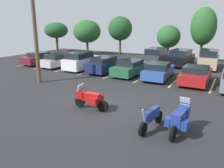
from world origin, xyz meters
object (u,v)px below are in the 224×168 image
(motorcycle_third, at_px, (151,118))
(car_far_charcoal, at_px, (156,56))
(car_blue, at_px, (159,71))
(car_far_black, at_px, (181,58))
(car_navy, at_px, (106,64))
(car_far_tan, at_px, (209,59))
(motorcycle_touring, at_px, (90,98))
(car_green, at_px, (130,68))
(car_silver, at_px, (59,60))
(utility_pole, at_px, (34,23))
(car_maroon, at_px, (41,58))
(car_red, at_px, (196,75))
(motorcycle_second, at_px, (180,118))
(car_white, at_px, (81,61))

(motorcycle_third, distance_m, car_far_charcoal, 16.75)
(car_blue, height_order, car_far_black, car_far_black)
(car_navy, height_order, car_far_tan, car_far_tan)
(car_far_black, bearing_deg, motorcycle_touring, -95.72)
(car_green, height_order, car_far_tan, car_far_tan)
(motorcycle_third, height_order, car_far_tan, car_far_tan)
(motorcycle_third, relative_size, car_silver, 0.49)
(car_silver, distance_m, car_far_tan, 15.92)
(car_far_tan, xyz_separation_m, utility_pole, (-11.21, -12.67, 3.67))
(car_silver, height_order, car_blue, car_blue)
(car_maroon, relative_size, car_navy, 0.96)
(car_maroon, xyz_separation_m, utility_pole, (6.20, -6.09, 3.95))
(motorcycle_third, distance_m, car_silver, 16.58)
(car_far_tan, bearing_deg, motorcycle_third, -92.23)
(car_blue, relative_size, car_far_black, 0.97)
(car_far_black, bearing_deg, car_far_tan, 0.62)
(car_navy, xyz_separation_m, car_blue, (5.41, -0.35, -0.04))
(car_red, bearing_deg, motorcycle_second, -85.28)
(car_far_tan, bearing_deg, car_maroon, -159.31)
(car_far_charcoal, bearing_deg, car_green, -92.34)
(car_white, distance_m, car_far_tan, 13.27)
(motorcycle_second, height_order, car_blue, motorcycle_second)
(car_far_charcoal, bearing_deg, motorcycle_second, -68.56)
(car_silver, bearing_deg, motorcycle_second, -31.19)
(car_far_charcoal, bearing_deg, car_maroon, -151.38)
(car_blue, bearing_deg, car_green, 175.23)
(car_blue, xyz_separation_m, car_far_charcoal, (-2.43, 6.81, 0.23))
(motorcycle_second, distance_m, car_green, 11.19)
(car_silver, xyz_separation_m, car_far_charcoal, (8.73, 6.70, 0.25))
(motorcycle_third, height_order, car_navy, car_navy)
(car_green, bearing_deg, car_white, -178.27)
(car_blue, height_order, car_far_tan, car_far_tan)
(car_far_black, distance_m, utility_pole, 15.62)
(car_far_tan, height_order, utility_pole, utility_pole)
(car_far_tan, bearing_deg, motorcycle_touring, -105.77)
(motorcycle_second, xyz_separation_m, car_far_tan, (-0.55, 15.88, 0.28))
(car_white, bearing_deg, car_navy, 6.11)
(car_far_charcoal, relative_size, car_far_black, 0.97)
(motorcycle_touring, distance_m, car_white, 11.06)
(car_far_charcoal, xyz_separation_m, car_far_black, (2.81, 0.12, -0.02))
(car_navy, bearing_deg, car_white, -173.89)
(car_white, distance_m, car_far_black, 10.94)
(motorcycle_second, bearing_deg, car_blue, 112.77)
(car_blue, bearing_deg, car_far_tan, 65.31)
(motorcycle_touring, height_order, car_white, car_white)
(car_far_black, relative_size, car_far_tan, 1.04)
(motorcycle_second, xyz_separation_m, motorcycle_third, (-1.17, -0.25, -0.13))
(motorcycle_touring, xyz_separation_m, utility_pole, (-6.84, 2.81, 3.99))
(car_maroon, distance_m, car_far_tan, 18.61)
(car_red, relative_size, car_far_black, 1.00)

